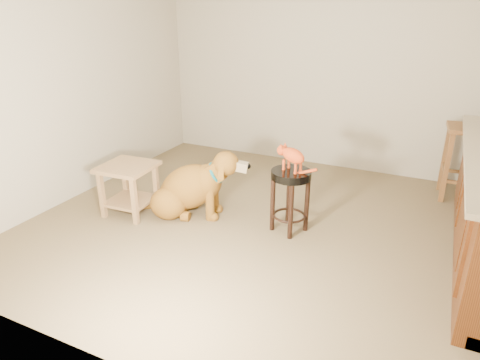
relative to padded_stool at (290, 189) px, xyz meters
The scene contains 7 objects.
floor 0.48m from the padded_stool, 168.74° to the right, with size 4.50×4.00×0.01m, color brown.
room_shell 1.26m from the padded_stool, 168.74° to the right, with size 4.54×4.04×2.62m.
padded_stool is the anchor object (origin of this frame).
wood_stool 2.12m from the padded_stool, 46.40° to the left, with size 0.48×0.48×0.82m.
side_table 1.65m from the padded_stool, 167.75° to the right, with size 0.54×0.54×0.53m.
golden_retriever 1.05m from the padded_stool, behind, with size 1.16×0.67×0.75m.
tabby_kitten 0.32m from the padded_stool, 152.34° to the left, with size 0.42×0.21×0.26m.
Camera 1 is at (1.35, -3.45, 2.02)m, focal length 32.00 mm.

